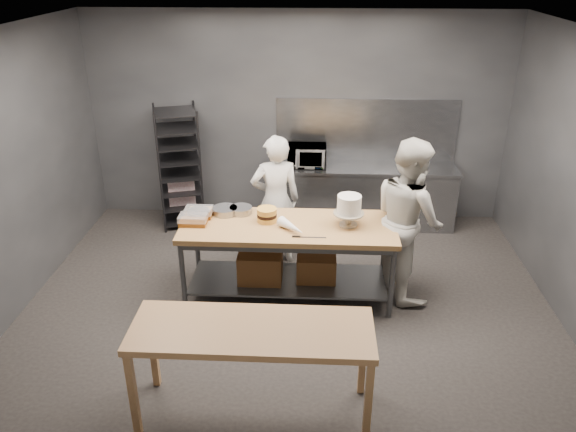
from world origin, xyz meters
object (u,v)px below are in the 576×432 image
(speed_rack, at_px, (179,168))
(frosted_cake_stand, at_px, (349,207))
(chef_behind, at_px, (276,201))
(work_table, at_px, (287,252))
(layer_cake, at_px, (267,215))
(chef_right, at_px, (408,219))
(near_counter, at_px, (252,336))
(microwave, at_px, (307,156))

(speed_rack, bearing_deg, frosted_cake_stand, -38.77)
(chef_behind, bearing_deg, frosted_cake_stand, 124.68)
(work_table, xyz_separation_m, chef_behind, (-0.18, 0.80, 0.28))
(layer_cake, bearing_deg, frosted_cake_stand, -3.50)
(speed_rack, height_order, chef_behind, speed_rack)
(work_table, relative_size, chef_right, 1.27)
(chef_behind, height_order, chef_right, chef_right)
(work_table, bearing_deg, near_counter, -95.47)
(microwave, distance_m, layer_cake, 1.94)
(chef_behind, distance_m, chef_right, 1.68)
(microwave, distance_m, frosted_cake_stand, 2.02)
(near_counter, bearing_deg, microwave, 84.61)
(near_counter, relative_size, chef_right, 1.06)
(layer_cake, bearing_deg, chef_behind, 86.62)
(work_table, distance_m, chef_right, 1.43)
(chef_behind, relative_size, frosted_cake_stand, 4.77)
(chef_behind, bearing_deg, near_counter, 77.13)
(work_table, relative_size, chef_behind, 1.41)
(microwave, height_order, layer_cake, microwave)
(work_table, height_order, chef_right, chef_right)
(work_table, bearing_deg, frosted_cake_stand, 0.86)
(chef_right, relative_size, frosted_cake_stand, 5.28)
(near_counter, xyz_separation_m, frosted_cake_stand, (0.87, 1.90, 0.34))
(layer_cake, bearing_deg, near_counter, -88.70)
(chef_behind, xyz_separation_m, microwave, (0.36, 1.16, 0.20))
(speed_rack, bearing_deg, near_counter, -68.75)
(work_table, height_order, speed_rack, speed_rack)
(speed_rack, xyz_separation_m, frosted_cake_stand, (2.34, -1.88, 0.29))
(near_counter, height_order, chef_behind, chef_behind)
(near_counter, bearing_deg, frosted_cake_stand, 65.46)
(frosted_cake_stand, distance_m, layer_cake, 0.93)
(speed_rack, bearing_deg, microwave, 2.50)
(near_counter, distance_m, chef_right, 2.58)
(chef_behind, bearing_deg, layer_cake, 73.74)
(frosted_cake_stand, relative_size, layer_cake, 1.61)
(near_counter, xyz_separation_m, microwave, (0.36, 3.85, 0.24))
(work_table, xyz_separation_m, frosted_cake_stand, (0.69, 0.01, 0.58))
(work_table, height_order, layer_cake, layer_cake)
(chef_behind, distance_m, microwave, 1.23)
(work_table, height_order, near_counter, work_table)
(near_counter, distance_m, frosted_cake_stand, 2.11)
(near_counter, xyz_separation_m, layer_cake, (-0.04, 1.95, 0.19))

